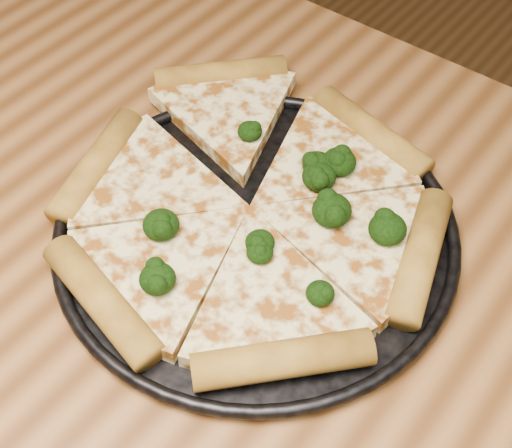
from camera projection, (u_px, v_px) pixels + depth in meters
The scene contains 3 objects.
pizza_pan at pixel (256, 230), 0.59m from camera, with size 0.34×0.34×0.02m.
pizza at pixel (249, 203), 0.60m from camera, with size 0.36×0.35×0.03m.
broccoli_florets at pixel (290, 209), 0.58m from camera, with size 0.18×0.21×0.02m.
Camera 1 is at (0.11, -0.16, 1.22)m, focal length 50.18 mm.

